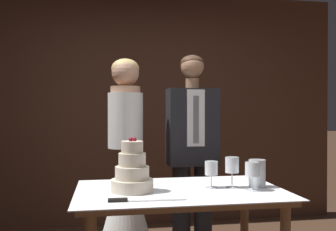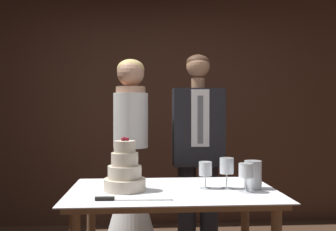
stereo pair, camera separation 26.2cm
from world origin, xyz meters
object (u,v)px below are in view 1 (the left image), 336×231
Objects in this scene: tiered_cake at (132,173)px; hurricane_candle at (257,174)px; cake_table at (180,208)px; bride at (126,192)px; groom at (192,150)px; cake_knife at (132,200)px; wine_glass_far at (232,166)px; wine_glass_near at (252,171)px; wine_glass_middle at (211,169)px.

tiered_cake is 0.76m from hurricane_candle.
cake_table is 7.28× the size of hurricane_candle.
bride is at bearing 89.47° from tiered_cake.
groom reaches higher than bride.
tiered_cake reaches higher than cake_table.
cake_table is 0.89m from bride.
wine_glass_far is (0.62, 0.25, 0.12)m from cake_knife.
cake_knife is 1.11m from bride.
wine_glass_near is 1.20m from bride.
hurricane_candle is (0.16, -0.01, -0.05)m from wine_glass_far.
wine_glass_far is at bearing -54.74° from bride.
cake_table is at bearing 178.46° from hurricane_candle.
bride is at bearing 179.92° from groom.
cake_table is at bearing -176.42° from wine_glass_middle.
wine_glass_far is (0.60, 0.01, 0.02)m from tiered_cake.
bride reaches higher than tiered_cake.
cake_knife is (-0.30, -0.26, 0.12)m from cake_table.
groom is (-0.20, 0.85, 0.07)m from hurricane_candle.
bride is 0.98× the size of groom.
tiered_cake is 0.18× the size of bride.
hurricane_candle is at bearing -3.45° from wine_glass_far.
bride reaches higher than cake_knife.
wine_glass_far is 0.11× the size of bride.
tiered_cake is 1.89× the size of wine_glass_near.
wine_glass_far reaches higher than wine_glass_near.
groom is (0.55, -0.00, 0.33)m from bride.
bride is (-0.60, 0.84, -0.31)m from wine_glass_far.
wine_glass_near is 1.02× the size of wine_glass_middle.
cake_table is 0.70× the size of groom.
wine_glass_middle is 0.09× the size of groom.
bride reaches higher than wine_glass_near.
wine_glass_far is at bearing 0.71° from tiered_cake.
cake_knife is at bearing -162.76° from hurricane_candle.
groom is at bearing 84.63° from wine_glass_middle.
wine_glass_near is (0.41, -0.10, 0.22)m from cake_table.
tiered_cake is at bearing 172.80° from wine_glass_near.
cake_knife is 0.23× the size of groom.
wine_glass_middle is at bearing 174.90° from hurricane_candle.
groom reaches higher than wine_glass_far.
cake_knife is 0.24× the size of bride.
hurricane_candle is (0.48, -0.01, 0.19)m from cake_table.
wine_glass_far is at bearing 23.81° from cake_knife.
hurricane_candle is 0.88m from groom.
wine_glass_middle is at bearing 152.74° from wine_glass_near.
wine_glass_middle is (0.48, 0.02, 0.00)m from tiered_cake.
bride is (-0.69, 0.94, -0.30)m from wine_glass_near.
cake_knife is 2.42× the size of hurricane_candle.
groom is at bearing 64.11° from cake_knife.
wine_glass_near is 0.13m from wine_glass_far.
wine_glass_near is at bearing -127.75° from hurricane_candle.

